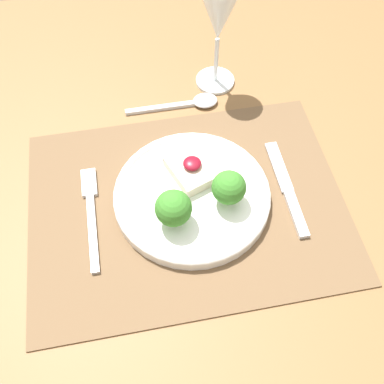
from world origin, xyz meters
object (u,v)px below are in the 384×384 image
wine_glass_near (219,20)px  fork (91,210)px  spoon (193,103)px  knife (289,194)px  dinner_plate (193,194)px

wine_glass_near → fork: bearing=-135.1°
fork → spoon: bearing=45.3°
knife → dinner_plate: bearing=176.0°
dinner_plate → spoon: bearing=79.5°
spoon → wine_glass_near: bearing=48.2°
dinner_plate → knife: (0.15, -0.02, -0.01)m
fork → knife: 0.31m
fork → spoon: spoon is taller
fork → dinner_plate: bearing=-3.2°
dinner_plate → wine_glass_near: size_ratio=1.25×
fork → spoon: size_ratio=1.09×
dinner_plate → fork: (-0.16, 0.01, -0.01)m
fork → wine_glass_near: (0.25, 0.25, 0.13)m
dinner_plate → spoon: (0.04, 0.21, -0.02)m
knife → wine_glass_near: 0.32m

